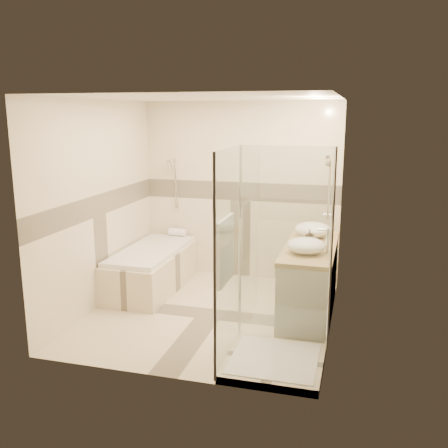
% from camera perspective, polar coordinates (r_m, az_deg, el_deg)
% --- Properties ---
extents(room, '(2.82, 3.02, 2.52)m').
position_cam_1_polar(room, '(5.66, -1.07, 1.58)').
color(room, beige).
rests_on(room, ground).
extents(bathtub, '(0.75, 1.70, 0.56)m').
position_cam_1_polar(bathtub, '(6.84, -8.26, -4.83)').
color(bathtub, beige).
rests_on(bathtub, ground).
extents(vanity, '(0.58, 1.62, 0.85)m').
position_cam_1_polar(vanity, '(5.96, 9.74, -6.34)').
color(vanity, silver).
rests_on(vanity, ground).
extents(shower_enclosure, '(0.96, 0.93, 2.04)m').
position_cam_1_polar(shower_enclosure, '(4.78, 4.66, -10.00)').
color(shower_enclosure, beige).
rests_on(shower_enclosure, ground).
extents(vessel_sink_near, '(0.45, 0.45, 0.18)m').
position_cam_1_polar(vessel_sink_near, '(6.23, 10.13, -0.61)').
color(vessel_sink_near, white).
rests_on(vessel_sink_near, vanity).
extents(vessel_sink_far, '(0.42, 0.42, 0.17)m').
position_cam_1_polar(vessel_sink_far, '(5.48, 9.37, -2.43)').
color(vessel_sink_far, white).
rests_on(vessel_sink_far, vanity).
extents(faucet_near, '(0.13, 0.03, 0.31)m').
position_cam_1_polar(faucet_near, '(6.19, 12.14, 0.07)').
color(faucet_near, silver).
rests_on(faucet_near, vanity).
extents(faucet_far, '(0.12, 0.03, 0.29)m').
position_cam_1_polar(faucet_far, '(5.45, 11.65, -1.72)').
color(faucet_far, silver).
rests_on(faucet_far, vanity).
extents(amenity_bottle_a, '(0.09, 0.09, 0.18)m').
position_cam_1_polar(amenity_bottle_a, '(5.84, 9.76, -1.47)').
color(amenity_bottle_a, black).
rests_on(amenity_bottle_a, vanity).
extents(amenity_bottle_b, '(0.13, 0.13, 0.13)m').
position_cam_1_polar(amenity_bottle_b, '(5.78, 9.69, -1.85)').
color(amenity_bottle_b, black).
rests_on(amenity_bottle_b, vanity).
extents(folded_towels, '(0.15, 0.23, 0.07)m').
position_cam_1_polar(folded_towels, '(6.52, 10.36, -0.50)').
color(folded_towels, white).
rests_on(folded_towels, vanity).
extents(rolled_towel, '(0.25, 0.11, 0.11)m').
position_cam_1_polar(rolled_towel, '(7.40, -5.35, -0.93)').
color(rolled_towel, white).
rests_on(rolled_towel, bathtub).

